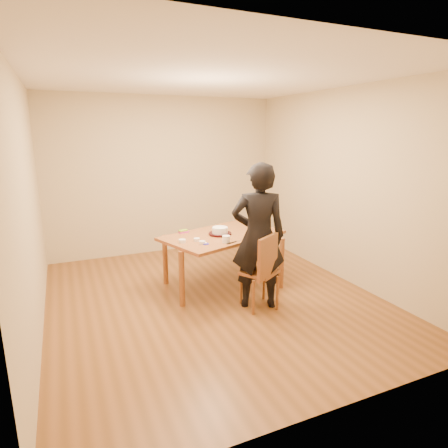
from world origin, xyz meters
name	(u,v)px	position (x,y,z in m)	size (l,w,h in m)	color
room_shell	(202,191)	(0.00, 0.34, 1.35)	(4.00, 4.50, 2.70)	brown
dining_table	(223,235)	(0.28, 0.33, 0.73)	(1.57, 0.93, 0.04)	brown
dining_chair	(259,272)	(0.43, -0.45, 0.45)	(0.38, 0.38, 0.04)	brown
cake_plate	(220,234)	(0.23, 0.31, 0.76)	(0.31, 0.31, 0.02)	red
cake	(220,230)	(0.23, 0.31, 0.81)	(0.22, 0.22, 0.07)	white
frosting_dome	(220,227)	(0.23, 0.31, 0.85)	(0.21, 0.21, 0.03)	white
frosting_tub	(226,239)	(0.15, -0.07, 0.79)	(0.10, 0.10, 0.09)	white
frosting_lid	(206,244)	(-0.10, -0.03, 0.75)	(0.08, 0.08, 0.01)	#201BB2
frosting_dollop	(206,243)	(-0.10, -0.03, 0.77)	(0.04, 0.04, 0.02)	white
ramekin_green	(202,242)	(-0.14, 0.00, 0.77)	(0.08, 0.08, 0.04)	white
ramekin_yellow	(197,240)	(-0.16, 0.14, 0.77)	(0.08, 0.08, 0.04)	white
ramekin_multi	(182,241)	(-0.35, 0.15, 0.77)	(0.09, 0.09, 0.04)	white
candy_box_pink	(184,232)	(-0.19, 0.60, 0.76)	(0.13, 0.07, 0.02)	#EA376F
candy_box_green	(183,230)	(-0.19, 0.61, 0.78)	(0.12, 0.06, 0.02)	green
spatula	(232,243)	(0.21, -0.11, 0.75)	(0.16, 0.02, 0.01)	black
person	(258,237)	(0.43, -0.40, 0.88)	(0.64, 0.42, 1.77)	black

